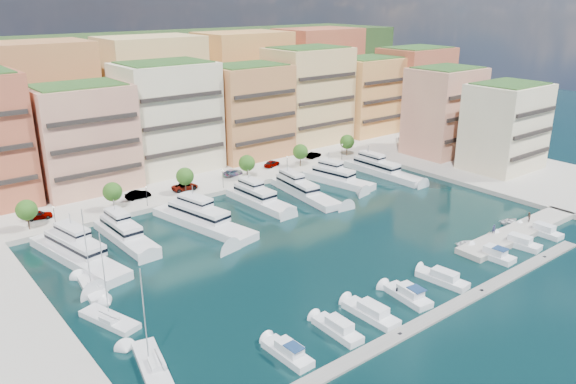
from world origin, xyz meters
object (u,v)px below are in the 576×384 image
object	(u,v)px
car_0	(38,215)
car_4	(272,163)
tender_2	(510,221)
tender_3	(513,224)
tree_1	(113,192)
yacht_1	(124,234)
tree_4	(300,152)
car_1	(138,195)
lamppost_1	(146,193)
lamppost_2	(223,176)
cruiser_7	(493,255)
cruiser_2	(338,329)
sailboat_0	(152,366)
sailboat_1	(110,320)
person_1	(529,217)
lamppost_3	(287,162)
cruiser_4	(408,296)
yacht_5	(336,178)
car_2	(185,187)
tender_1	(489,234)
lamppost_4	(342,149)
tree_0	(27,210)
yacht_6	(380,170)
cruiser_5	(443,279)
yacht_0	(76,253)
cruiser_3	(371,313)
car_3	(233,173)
tender_0	(465,243)
yacht_2	(200,219)
person_0	(494,229)
tree_5	(347,142)
yacht_3	(258,198)
tree_3	(247,163)
cruiser_9	(542,232)
yacht_4	(302,191)
tree_2	(185,176)
cruiser_8	(518,243)
sailboat_2	(93,289)

from	to	relation	value
car_0	car_4	size ratio (longest dim) A/B	1.02
tender_2	tender_3	world-z (taller)	tender_2
tree_1	yacht_1	distance (m)	13.99
tree_4	car_1	bearing A→B (deg)	175.69
lamppost_1	lamppost_2	bearing A→B (deg)	0.00
cruiser_7	tender_3	xyz separation A→B (m)	(15.44, 5.59, -0.21)
cruiser_2	sailboat_0	size ratio (longest dim) A/B	0.58
lamppost_2	car_0	size ratio (longest dim) A/B	0.85
tree_1	tender_3	distance (m)	77.55
sailboat_1	person_1	xyz separation A→B (m)	(74.39, -17.19, 1.64)
lamppost_3	cruiser_4	bearing A→B (deg)	-111.51
yacht_5	cruiser_7	world-z (taller)	yacht_5
car_1	car_2	xyz separation A→B (m)	(10.33, -1.32, -0.05)
tender_1	yacht_5	bearing A→B (deg)	-12.36
lamppost_4	tender_3	world-z (taller)	lamppost_4
lamppost_1	person_1	distance (m)	74.07
sailboat_0	yacht_1	bearing A→B (deg)	71.58
tree_0	yacht_1	size ratio (longest dim) A/B	0.30
yacht_6	tender_1	distance (m)	39.60
cruiser_5	cruiser_7	size ratio (longest dim) A/B	1.15
tree_0	lamppost_2	bearing A→B (deg)	-3.29
yacht_0	sailboat_1	distance (m)	22.03
lamppost_3	tender_1	distance (m)	50.81
cruiser_3	car_3	bearing A→B (deg)	73.62
lamppost_2	sailboat_0	xyz separation A→B (m)	(-39.79, -47.58, -3.52)
car_0	car_3	bearing A→B (deg)	-77.83
tender_0	tender_1	xyz separation A→B (m)	(6.96, -0.34, 0.05)
yacht_2	tender_3	size ratio (longest dim) A/B	18.31
tender_3	yacht_0	bearing A→B (deg)	67.27
cruiser_2	sailboat_0	world-z (taller)	sailboat_0
person_0	car_3	bearing A→B (deg)	-33.24
tender_2	cruiser_4	bearing A→B (deg)	106.96
tree_5	lamppost_1	xyz separation A→B (m)	(-58.00, -2.30, -0.92)
tree_1	cruiser_4	world-z (taller)	tree_1
yacht_3	tender_1	bearing A→B (deg)	-59.67
tree_3	cruiser_5	bearing A→B (deg)	-93.96
yacht_6	person_0	world-z (taller)	yacht_6
car_4	person_0	distance (m)	58.13
yacht_2	car_0	bearing A→B (deg)	140.31
yacht_0	cruiser_9	distance (m)	81.97
yacht_3	car_2	size ratio (longest dim) A/B	3.17
lamppost_2	yacht_6	size ratio (longest dim) A/B	0.19
lamppost_2	car_1	world-z (taller)	lamppost_2
yacht_4	sailboat_1	size ratio (longest dim) A/B	1.69
tree_2	car_3	xyz separation A→B (m)	(14.60, 4.00, -2.96)
tree_0	cruiser_3	bearing A→B (deg)	-63.98
yacht_1	yacht_6	world-z (taller)	same
cruiser_8	car_2	bearing A→B (deg)	118.34
lamppost_2	sailboat_2	distance (m)	46.17
yacht_3	tree_5	bearing A→B (deg)	18.54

